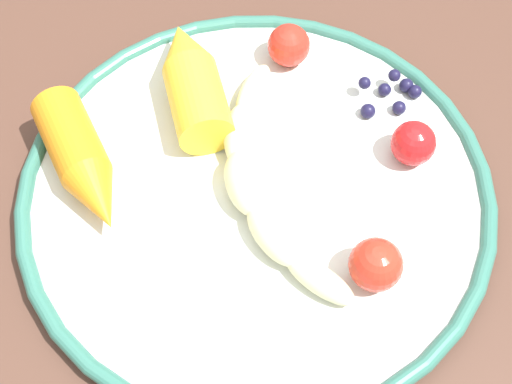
{
  "coord_description": "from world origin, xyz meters",
  "views": [
    {
      "loc": [
        -0.24,
        0.11,
        1.23
      ],
      "look_at": [
        0.01,
        -0.03,
        0.75
      ],
      "focal_mm": 53.43,
      "sensor_mm": 36.0,
      "label": 1
    }
  ],
  "objects_px": {
    "banana": "(260,182)",
    "carrot_yellow": "(192,80)",
    "dining_table": "(231,291)",
    "blueberry_pile": "(391,93)",
    "tomato_far": "(289,45)",
    "carrot_orange": "(82,163)",
    "tomato_near": "(376,265)",
    "plate": "(256,194)",
    "tomato_mid": "(413,143)"
  },
  "relations": [
    {
      "from": "blueberry_pile",
      "to": "plate",
      "type": "bearing_deg",
      "value": 100.56
    },
    {
      "from": "plate",
      "to": "carrot_orange",
      "type": "height_order",
      "value": "carrot_orange"
    },
    {
      "from": "dining_table",
      "to": "tomato_mid",
      "type": "xyz_separation_m",
      "value": [
        -0.01,
        -0.15,
        0.13
      ]
    },
    {
      "from": "dining_table",
      "to": "tomato_near",
      "type": "height_order",
      "value": "tomato_near"
    },
    {
      "from": "blueberry_pile",
      "to": "tomato_mid",
      "type": "relative_size",
      "value": 1.62
    },
    {
      "from": "dining_table",
      "to": "blueberry_pile",
      "type": "height_order",
      "value": "blueberry_pile"
    },
    {
      "from": "dining_table",
      "to": "banana",
      "type": "height_order",
      "value": "banana"
    },
    {
      "from": "plate",
      "to": "tomato_far",
      "type": "relative_size",
      "value": 10.19
    },
    {
      "from": "tomato_near",
      "to": "tomato_far",
      "type": "height_order",
      "value": "tomato_near"
    },
    {
      "from": "dining_table",
      "to": "plate",
      "type": "height_order",
      "value": "plate"
    },
    {
      "from": "dining_table",
      "to": "tomato_near",
      "type": "relative_size",
      "value": 24.74
    },
    {
      "from": "carrot_orange",
      "to": "tomato_near",
      "type": "xyz_separation_m",
      "value": [
        -0.17,
        -0.14,
        -0.0
      ]
    },
    {
      "from": "banana",
      "to": "dining_table",
      "type": "bearing_deg",
      "value": 110.96
    },
    {
      "from": "banana",
      "to": "tomato_mid",
      "type": "distance_m",
      "value": 0.12
    },
    {
      "from": "dining_table",
      "to": "tomato_far",
      "type": "distance_m",
      "value": 0.21
    },
    {
      "from": "plate",
      "to": "banana",
      "type": "height_order",
      "value": "banana"
    },
    {
      "from": "tomato_mid",
      "to": "carrot_yellow",
      "type": "bearing_deg",
      "value": 42.45
    },
    {
      "from": "blueberry_pile",
      "to": "tomato_near",
      "type": "relative_size",
      "value": 1.47
    },
    {
      "from": "carrot_yellow",
      "to": "blueberry_pile",
      "type": "distance_m",
      "value": 0.16
    },
    {
      "from": "tomato_far",
      "to": "tomato_mid",
      "type": "bearing_deg",
      "value": -165.45
    },
    {
      "from": "carrot_yellow",
      "to": "plate",
      "type": "bearing_deg",
      "value": -179.52
    },
    {
      "from": "banana",
      "to": "carrot_yellow",
      "type": "relative_size",
      "value": 1.8
    },
    {
      "from": "blueberry_pile",
      "to": "tomato_mid",
      "type": "bearing_deg",
      "value": 161.98
    },
    {
      "from": "banana",
      "to": "tomato_mid",
      "type": "relative_size",
      "value": 6.48
    },
    {
      "from": "dining_table",
      "to": "plate",
      "type": "xyz_separation_m",
      "value": [
        0.01,
        -0.03,
        0.11
      ]
    },
    {
      "from": "carrot_orange",
      "to": "carrot_yellow",
      "type": "height_order",
      "value": "carrot_yellow"
    },
    {
      "from": "carrot_orange",
      "to": "tomato_far",
      "type": "relative_size",
      "value": 3.5
    },
    {
      "from": "carrot_orange",
      "to": "tomato_mid",
      "type": "bearing_deg",
      "value": -114.15
    },
    {
      "from": "tomato_far",
      "to": "tomato_near",
      "type": "bearing_deg",
      "value": 166.69
    },
    {
      "from": "carrot_orange",
      "to": "blueberry_pile",
      "type": "bearing_deg",
      "value": -101.07
    },
    {
      "from": "carrot_yellow",
      "to": "dining_table",
      "type": "bearing_deg",
      "value": 164.9
    },
    {
      "from": "banana",
      "to": "blueberry_pile",
      "type": "relative_size",
      "value": 4.0
    },
    {
      "from": "banana",
      "to": "tomato_far",
      "type": "bearing_deg",
      "value": -38.94
    },
    {
      "from": "carrot_yellow",
      "to": "blueberry_pile",
      "type": "xyz_separation_m",
      "value": [
        -0.08,
        -0.14,
        -0.01
      ]
    },
    {
      "from": "blueberry_pile",
      "to": "tomato_far",
      "type": "bearing_deg",
      "value": 33.93
    },
    {
      "from": "plate",
      "to": "tomato_near",
      "type": "xyz_separation_m",
      "value": [
        -0.1,
        -0.04,
        0.02
      ]
    },
    {
      "from": "carrot_orange",
      "to": "tomato_near",
      "type": "distance_m",
      "value": 0.22
    },
    {
      "from": "dining_table",
      "to": "tomato_near",
      "type": "distance_m",
      "value": 0.17
    },
    {
      "from": "banana",
      "to": "tomato_far",
      "type": "xyz_separation_m",
      "value": [
        0.1,
        -0.08,
        0.0
      ]
    },
    {
      "from": "dining_table",
      "to": "blueberry_pile",
      "type": "bearing_deg",
      "value": -76.74
    },
    {
      "from": "carrot_yellow",
      "to": "tomato_far",
      "type": "distance_m",
      "value": 0.09
    },
    {
      "from": "tomato_near",
      "to": "tomato_mid",
      "type": "xyz_separation_m",
      "value": [
        0.07,
        -0.08,
        -0.0
      ]
    },
    {
      "from": "dining_table",
      "to": "banana",
      "type": "distance_m",
      "value": 0.13
    },
    {
      "from": "plate",
      "to": "carrot_orange",
      "type": "bearing_deg",
      "value": 55.47
    },
    {
      "from": "carrot_yellow",
      "to": "tomato_far",
      "type": "height_order",
      "value": "carrot_yellow"
    },
    {
      "from": "carrot_orange",
      "to": "tomato_far",
      "type": "bearing_deg",
      "value": -81.62
    },
    {
      "from": "carrot_yellow",
      "to": "tomato_mid",
      "type": "bearing_deg",
      "value": -137.55
    },
    {
      "from": "dining_table",
      "to": "carrot_yellow",
      "type": "distance_m",
      "value": 0.18
    },
    {
      "from": "tomato_near",
      "to": "carrot_yellow",
      "type": "bearing_deg",
      "value": 10.87
    },
    {
      "from": "plate",
      "to": "tomato_far",
      "type": "height_order",
      "value": "tomato_far"
    }
  ]
}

